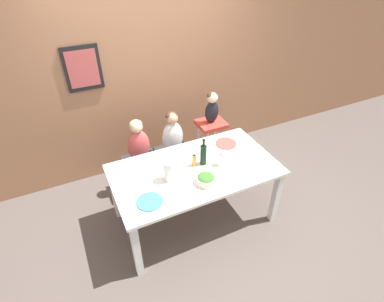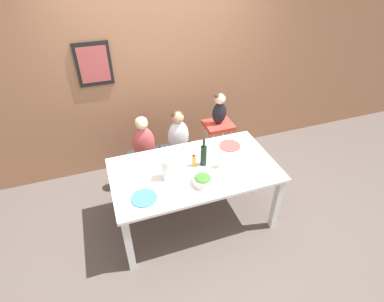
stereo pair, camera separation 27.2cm
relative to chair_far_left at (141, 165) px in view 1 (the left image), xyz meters
name	(u,v)px [view 1 (the left image)]	position (x,y,z in m)	size (l,w,h in m)	color
ground_plane	(195,216)	(0.39, -0.73, -0.39)	(14.00, 14.00, 0.00)	#564C47
wall_back	(149,71)	(0.39, 0.56, 0.96)	(10.00, 0.09, 2.70)	#9E6B4C
dining_table	(195,175)	(0.39, -0.73, 0.26)	(1.73, 0.95, 0.74)	white
chair_far_left	(141,165)	(0.00, 0.00, 0.00)	(0.42, 0.37, 0.47)	silver
chair_far_center	(173,156)	(0.44, 0.00, 0.00)	(0.42, 0.37, 0.47)	silver
chair_right_highchair	(211,134)	(0.98, 0.00, 0.19)	(0.36, 0.31, 0.76)	silver
person_child_left	(138,141)	(0.00, 0.00, 0.36)	(0.27, 0.15, 0.56)	#C64C4C
person_child_center	(172,132)	(0.44, 0.00, 0.36)	(0.27, 0.15, 0.56)	silver
person_baby_right	(212,106)	(0.98, 0.00, 0.60)	(0.19, 0.14, 0.42)	black
wine_bottle	(203,154)	(0.50, -0.70, 0.48)	(0.07, 0.07, 0.31)	black
paper_towel_roll	(170,171)	(0.09, -0.78, 0.46)	(0.12, 0.12, 0.22)	white
wine_glass_near	(222,155)	(0.67, -0.79, 0.48)	(0.07, 0.07, 0.18)	white
salad_bowl_large	(206,179)	(0.39, -0.98, 0.40)	(0.20, 0.20, 0.10)	silver
dinner_plate_front_left	(150,202)	(-0.19, -0.99, 0.36)	(0.24, 0.24, 0.01)	teal
dinner_plate_back_left	(149,164)	(-0.02, -0.46, 0.36)	(0.24, 0.24, 0.01)	silver
dinner_plate_back_right	(226,143)	(0.91, -0.48, 0.36)	(0.24, 0.24, 0.01)	#D14C47
dinner_plate_front_right	(245,168)	(0.87, -0.96, 0.36)	(0.24, 0.24, 0.01)	silver
condiment_bottle_hot_sauce	(194,160)	(0.40, -0.69, 0.43)	(0.04, 0.04, 0.16)	#BC8E33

